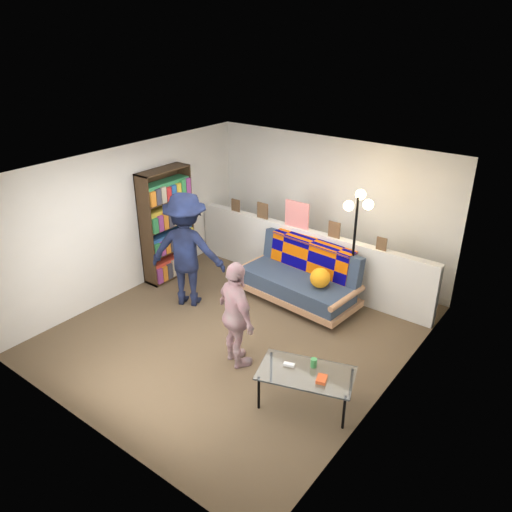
{
  "coord_description": "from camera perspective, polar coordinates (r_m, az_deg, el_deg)",
  "views": [
    {
      "loc": [
        3.89,
        -4.75,
        4.09
      ],
      "look_at": [
        0.0,
        0.4,
        1.05
      ],
      "focal_mm": 35.0,
      "sensor_mm": 36.0,
      "label": 1
    }
  ],
  "objects": [
    {
      "name": "ledge_decor",
      "position": [
        8.26,
        4.54,
        4.46
      ],
      "size": [
        2.97,
        0.02,
        0.45
      ],
      "color": "brown",
      "rests_on": "half_wall_ledge"
    },
    {
      "name": "futon_sofa",
      "position": [
        7.97,
        5.15,
        -2.6
      ],
      "size": [
        2.01,
        1.09,
        0.83
      ],
      "color": "#B37D57",
      "rests_on": "ground"
    },
    {
      "name": "floor_lamp",
      "position": [
        7.48,
        11.39,
        3.2
      ],
      "size": [
        0.44,
        0.37,
        1.91
      ],
      "color": "black",
      "rests_on": "ground"
    },
    {
      "name": "room_shell",
      "position": [
        6.95,
        0.35,
        4.84
      ],
      "size": [
        4.6,
        5.05,
        2.45
      ],
      "color": "silver",
      "rests_on": "ground"
    },
    {
      "name": "coffee_table",
      "position": [
        5.9,
        5.82,
        -13.34
      ],
      "size": [
        1.23,
        0.91,
        0.57
      ],
      "color": "black",
      "rests_on": "ground"
    },
    {
      "name": "ground",
      "position": [
        7.38,
        -1.89,
        -8.46
      ],
      "size": [
        5.0,
        5.0,
        0.0
      ],
      "primitive_type": "plane",
      "color": "brown",
      "rests_on": "ground"
    },
    {
      "name": "person_left",
      "position": [
        7.73,
        -7.92,
        0.68
      ],
      "size": [
        1.36,
        1.12,
        1.83
      ],
      "primitive_type": "imported",
      "rotation": [
        0.0,
        0.0,
        3.58
      ],
      "color": "black",
      "rests_on": "ground"
    },
    {
      "name": "half_wall_ledge",
      "position": [
        8.43,
        5.75,
        -0.14
      ],
      "size": [
        4.45,
        0.15,
        1.0
      ],
      "primitive_type": "cube",
      "color": "silver",
      "rests_on": "ground"
    },
    {
      "name": "person_right",
      "position": [
        6.35,
        -2.26,
        -6.8
      ],
      "size": [
        0.93,
        0.69,
        1.46
      ],
      "primitive_type": "imported",
      "rotation": [
        0.0,
        0.0,
        2.7
      ],
      "color": "pink",
      "rests_on": "ground"
    },
    {
      "name": "bookshelf",
      "position": [
        8.66,
        -10.11,
        3.17
      ],
      "size": [
        0.32,
        0.96,
        1.93
      ],
      "color": "black",
      "rests_on": "ground"
    }
  ]
}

